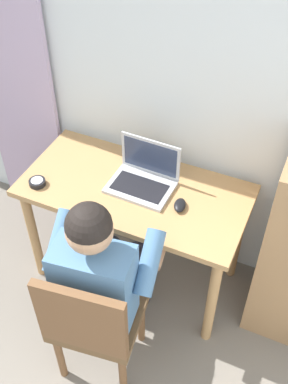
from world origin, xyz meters
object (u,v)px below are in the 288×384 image
Objects in this scene: person_seated at (104,268)px; desk_clock at (37,182)px; laptop at (144,176)px; chair at (93,321)px; computer_mouse at (180,205)px; desk at (135,203)px.

person_seated is 0.63m from desk_clock.
laptop is 0.57m from desk_clock.
laptop reaches higher than chair.
computer_mouse is (0.19, 0.63, 0.28)m from chair.
person_seated is 11.81× the size of computer_mouse.
desk_clock is (-0.76, -0.15, -0.00)m from computer_mouse.
person_seated reaches higher than computer_mouse.
chair is at bearing -39.42° from desk_clock.
laptop reaches higher than desk_clock.
desk is 0.18m from laptop.
laptop reaches higher than desk.
person_seated is at bearing -82.47° from desk.
desk is 0.54m from desk_clock.
chair is at bearing -85.58° from laptop.
chair is 8.63× the size of computer_mouse.
laptop is at bearing 147.69° from computer_mouse.
chair is 0.80m from desk_clock.
laptop is 0.26m from computer_mouse.
laptop is (-0.03, 0.53, 0.14)m from person_seated.
person_seated is at bearing -127.23° from computer_mouse.
person_seated is at bearing 96.75° from chair.
laptop reaches higher than computer_mouse.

